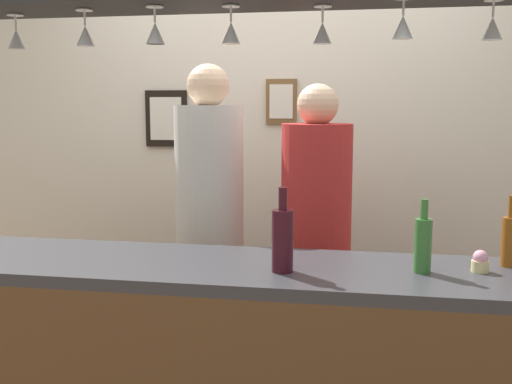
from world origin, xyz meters
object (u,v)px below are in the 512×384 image
person_left_white_patterned_shirt (210,207)px  cupcake (480,262)px  person_right_red_shirt (316,223)px  bottle_beer_amber_tall (510,239)px  picture_frame_caricature (166,119)px  bottle_beer_green_import (423,244)px  bottle_wine_dark_red (283,239)px  picture_frame_crest (281,101)px

person_left_white_patterned_shirt → cupcake: (1.16, -0.71, -0.04)m
person_right_red_shirt → cupcake: person_right_red_shirt is taller
cupcake → bottle_beer_amber_tall: bearing=39.8°
picture_frame_caricature → bottle_beer_green_import: bearing=-45.2°
bottle_beer_amber_tall → bottle_beer_green_import: bearing=-156.2°
bottle_wine_dark_red → picture_frame_crest: (-0.21, 1.48, 0.48)m
person_left_white_patterned_shirt → bottle_beer_green_import: size_ratio=6.85×
picture_frame_caricature → bottle_beer_amber_tall: bearing=-36.4°
cupcake → picture_frame_crest: size_ratio=0.30×
bottle_beer_amber_tall → picture_frame_caricature: bearing=143.6°
bottle_beer_amber_tall → cupcake: bearing=-140.2°
cupcake → picture_frame_caricature: 2.15m
bottle_wine_dark_red → bottle_beer_green_import: size_ratio=1.15×
person_left_white_patterned_shirt → cupcake: bearing=-31.5°
cupcake → bottle_beer_green_import: bearing=-167.9°
bottle_wine_dark_red → picture_frame_caricature: (-0.91, 1.48, 0.38)m
person_left_white_patterned_shirt → bottle_wine_dark_red: person_left_white_patterned_shirt is taller
person_left_white_patterned_shirt → bottle_beer_green_import: bearing=-38.2°
bottle_beer_green_import → person_left_white_patterned_shirt: bearing=141.8°
picture_frame_crest → picture_frame_caricature: bearing=180.0°
bottle_wine_dark_red → picture_frame_caricature: 1.78m
person_right_red_shirt → picture_frame_caricature: 1.26m
person_left_white_patterned_shirt → picture_frame_caricature: size_ratio=5.24×
bottle_beer_green_import → cupcake: bottle_beer_green_import is taller
person_left_white_patterned_shirt → person_right_red_shirt: 0.54m
person_right_red_shirt → cupcake: 0.95m
bottle_beer_green_import → picture_frame_caricature: size_ratio=0.76×
person_left_white_patterned_shirt → picture_frame_crest: (0.27, 0.65, 0.52)m
bottle_beer_green_import → picture_frame_crest: bearing=116.2°
picture_frame_crest → person_left_white_patterned_shirt: bearing=-112.6°
cupcake → picture_frame_caricature: size_ratio=0.23×
person_right_red_shirt → bottle_beer_amber_tall: size_ratio=6.47×
person_right_red_shirt → bottle_beer_green_import: (0.43, -0.76, 0.09)m
picture_frame_caricature → cupcake: bearing=-40.4°
bottle_wine_dark_red → picture_frame_caricature: bearing=121.7°
person_left_white_patterned_shirt → picture_frame_caricature: bearing=123.8°
bottle_beer_amber_tall → cupcake: (-0.12, -0.10, -0.06)m
bottle_wine_dark_red → cupcake: size_ratio=3.85×
picture_frame_caricature → picture_frame_crest: bearing=0.0°
person_right_red_shirt → bottle_wine_dark_red: (-0.05, -0.83, 0.10)m
picture_frame_crest → bottle_beer_green_import: bearing=-63.8°
picture_frame_crest → person_right_red_shirt: bearing=-68.1°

